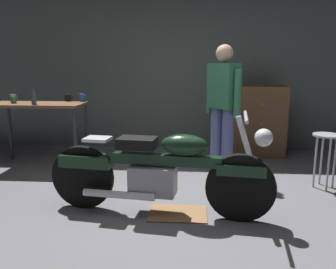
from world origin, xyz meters
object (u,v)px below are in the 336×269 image
(shop_stool, at_px, (326,146))
(mug_black_matte, at_px, (68,98))
(person_standing, at_px, (223,104))
(mug_blue_enamel, at_px, (82,98))
(mug_brown_stoneware, at_px, (13,98))
(wooden_dresser, at_px, (258,121))
(mug_green_speckled, at_px, (14,100))
(motorcycle, at_px, (160,170))
(bottle, at_px, (33,97))

(shop_stool, distance_m, mug_black_matte, 3.51)
(person_standing, xyz_separation_m, mug_blue_enamel, (-1.98, 0.43, 0.03))
(mug_blue_enamel, height_order, mug_brown_stoneware, mug_blue_enamel)
(wooden_dresser, xyz_separation_m, mug_blue_enamel, (-2.62, -0.55, 0.40))
(mug_black_matte, xyz_separation_m, mug_green_speckled, (-0.65, -0.31, -0.00))
(shop_stool, bearing_deg, mug_black_matte, 165.15)
(motorcycle, distance_m, mug_green_speckled, 2.65)
(mug_blue_enamel, distance_m, bottle, 0.66)
(person_standing, relative_size, mug_brown_stoneware, 14.45)
(motorcycle, relative_size, wooden_dresser, 1.98)
(mug_green_speckled, bearing_deg, motorcycle, -33.84)
(mug_green_speckled, distance_m, mug_brown_stoneware, 0.32)
(mug_blue_enamel, relative_size, mug_green_speckled, 1.03)
(mug_blue_enamel, xyz_separation_m, mug_brown_stoneware, (-1.03, 0.00, -0.01))
(mug_blue_enamel, relative_size, mug_black_matte, 0.93)
(mug_black_matte, bearing_deg, bottle, -127.04)
(motorcycle, xyz_separation_m, mug_green_speckled, (-2.16, 1.45, 0.50))
(mug_blue_enamel, bearing_deg, motorcycle, -53.22)
(mug_black_matte, bearing_deg, motorcycle, -49.32)
(wooden_dresser, height_order, mug_green_speckled, wooden_dresser)
(shop_stool, bearing_deg, motorcycle, -155.03)
(mug_brown_stoneware, bearing_deg, mug_blue_enamel, -0.14)
(mug_black_matte, relative_size, bottle, 0.49)
(motorcycle, relative_size, shop_stool, 3.41)
(motorcycle, bearing_deg, bottle, 150.86)
(motorcycle, distance_m, bottle, 2.33)
(mug_blue_enamel, height_order, mug_black_matte, mug_blue_enamel)
(person_standing, height_order, bottle, person_standing)
(mug_brown_stoneware, bearing_deg, mug_green_speckled, -60.45)
(person_standing, bearing_deg, wooden_dresser, -74.18)
(shop_stool, bearing_deg, person_standing, 159.58)
(shop_stool, height_order, bottle, bottle)
(shop_stool, height_order, mug_black_matte, mug_black_matte)
(wooden_dresser, relative_size, mug_black_matte, 9.33)
(mug_green_speckled, height_order, mug_brown_stoneware, mug_green_speckled)
(mug_green_speckled, distance_m, bottle, 0.36)
(motorcycle, relative_size, mug_green_speckled, 20.60)
(motorcycle, relative_size, mug_black_matte, 18.51)
(wooden_dresser, xyz_separation_m, mug_black_matte, (-2.84, -0.52, 0.40))
(mug_brown_stoneware, bearing_deg, person_standing, -8.10)
(mug_blue_enamel, xyz_separation_m, mug_black_matte, (-0.22, 0.03, -0.00))
(wooden_dresser, xyz_separation_m, mug_green_speckled, (-3.50, -0.83, 0.40))
(mug_black_matte, height_order, mug_green_speckled, mug_black_matte)
(person_standing, distance_m, wooden_dresser, 1.23)
(person_standing, height_order, mug_black_matte, person_standing)
(person_standing, distance_m, mug_black_matte, 2.25)
(motorcycle, xyz_separation_m, shop_stool, (1.85, 0.86, 0.05))
(shop_stool, relative_size, mug_brown_stoneware, 5.54)
(motorcycle, bearing_deg, mug_black_matte, 137.84)
(motorcycle, xyz_separation_m, mug_black_matte, (-1.51, 1.76, 0.50))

